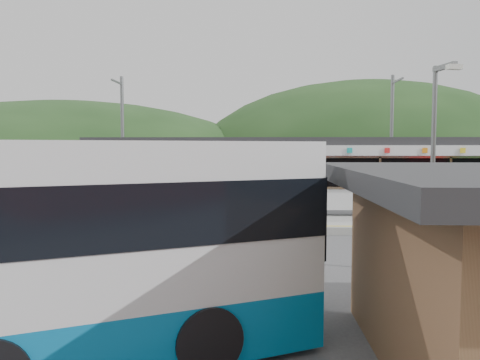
{
  "coord_description": "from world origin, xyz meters",
  "views": [
    {
      "loc": [
        0.1,
        -15.83,
        3.32
      ],
      "look_at": [
        -0.53,
        1.0,
        2.13
      ],
      "focal_mm": 35.0,
      "sensor_mm": 36.0,
      "label": 1
    }
  ],
  "objects": [
    {
      "name": "ground",
      "position": [
        0.0,
        0.0,
        0.0
      ],
      "size": [
        120.0,
        120.0,
        0.0
      ],
      "primitive_type": "plane",
      "color": "#4C4C4F",
      "rests_on": "ground"
    },
    {
      "name": "hills",
      "position": [
        6.19,
        5.29,
        0.0
      ],
      "size": [
        146.0,
        149.0,
        26.0
      ],
      "color": "#1E3D19",
      "rests_on": "ground"
    },
    {
      "name": "platform",
      "position": [
        0.0,
        3.3,
        0.15
      ],
      "size": [
        26.0,
        3.2,
        0.3
      ],
      "primitive_type": "cube",
      "color": "#9E9E99",
      "rests_on": "ground"
    },
    {
      "name": "yellow_line",
      "position": [
        0.0,
        2.0,
        0.3
      ],
      "size": [
        26.0,
        0.1,
        0.01
      ],
      "primitive_type": "cube",
      "color": "yellow",
      "rests_on": "platform"
    },
    {
      "name": "train",
      "position": [
        1.9,
        6.0,
        2.06
      ],
      "size": [
        20.44,
        3.01,
        3.74
      ],
      "color": "black",
      "rests_on": "ground"
    },
    {
      "name": "catenary_mast_west",
      "position": [
        -7.0,
        8.56,
        3.65
      ],
      "size": [
        0.18,
        1.8,
        7.0
      ],
      "color": "slate",
      "rests_on": "ground"
    },
    {
      "name": "catenary_mast_east",
      "position": [
        7.0,
        8.56,
        3.65
      ],
      "size": [
        0.18,
        1.8,
        7.0
      ],
      "color": "slate",
      "rests_on": "ground"
    },
    {
      "name": "lamp_post",
      "position": [
        4.67,
        -3.6,
        3.24
      ],
      "size": [
        0.38,
        0.99,
        5.4
      ],
      "rotation": [
        0.0,
        0.0,
        0.18
      ],
      "color": "slate",
      "rests_on": "ground"
    }
  ]
}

